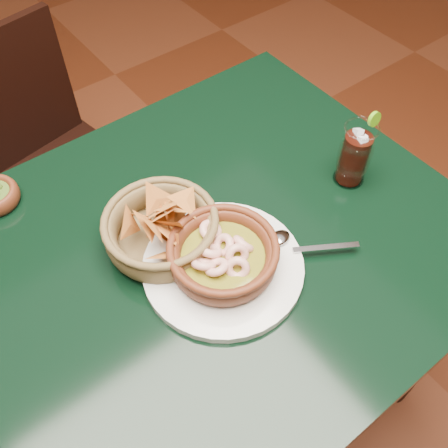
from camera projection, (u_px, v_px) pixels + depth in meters
ground at (182, 413)px, 1.46m from camera, size 7.00×7.00×0.00m
dining_table at (159, 304)px, 0.95m from camera, size 1.20×0.80×0.75m
dining_chair at (51, 160)px, 1.47m from camera, size 0.44×0.44×0.82m
shrimp_plate at (223, 258)px, 0.85m from camera, size 0.36×0.28×0.08m
chip_basket at (161, 230)px, 0.88m from camera, size 0.24×0.24×0.15m
cola_drink at (355, 155)px, 0.96m from camera, size 0.13×0.13×0.15m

